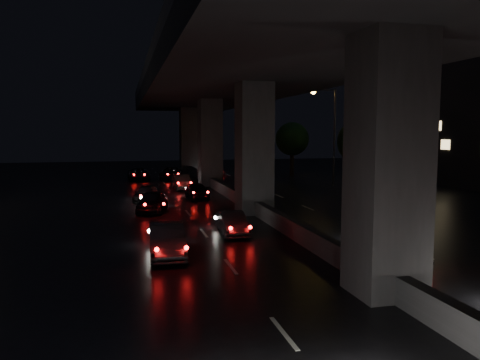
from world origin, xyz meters
name	(u,v)px	position (x,y,z in m)	size (l,w,h in m)	color
ground	(280,229)	(0.00, 0.00, 0.00)	(120.00, 120.00, 0.00)	black
viaduct	(254,77)	(0.00, 5.00, 8.34)	(12.00, 80.00, 10.50)	#323235
median_barrier	(254,206)	(0.00, 5.00, 0.42)	(0.45, 70.00, 0.85)	#323235
building_right_far	(462,108)	(27.00, 20.00, 7.50)	(12.00, 22.00, 15.00)	black
tree_c	(361,142)	(11.00, 12.00, 4.20)	(3.80, 3.80, 6.12)	black
tree_d	(292,139)	(11.00, 28.00, 4.20)	(3.80, 3.80, 6.12)	black
streetlight_far	(329,125)	(10.97, 18.00, 5.66)	(2.52, 0.44, 9.00)	#2D2D33
car_3	(392,244)	(2.63, -6.22, 0.54)	(1.53, 3.75, 1.09)	black
car_4	(167,240)	(-6.17, -3.89, 0.65)	(1.38, 3.95, 1.30)	black
car_5	(232,223)	(-2.68, -0.60, 0.55)	(1.17, 3.36, 1.11)	black
car_6	(152,202)	(-6.11, 6.92, 0.66)	(1.56, 3.88, 1.32)	black
car_7	(146,194)	(-6.28, 11.68, 0.53)	(1.48, 3.64, 1.06)	#27272A
car_8	(197,191)	(-2.53, 11.88, 0.61)	(1.45, 3.60, 1.23)	black
car_9	(182,182)	(-2.89, 18.19, 0.65)	(1.37, 3.92, 1.29)	#413D39
car_10	(171,174)	(-2.98, 26.78, 0.64)	(2.11, 4.58, 1.27)	black
car_11	(139,174)	(-6.32, 26.98, 0.62)	(2.06, 4.47, 1.24)	black
car_12	(216,170)	(2.71, 31.32, 0.54)	(1.27, 3.15, 1.07)	slate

